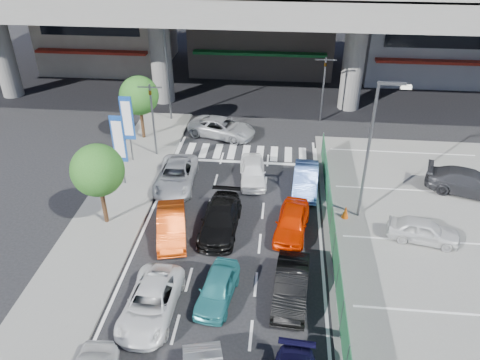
# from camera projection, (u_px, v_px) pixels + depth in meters

# --- Properties ---
(ground) EXTENTS (120.00, 120.00, 0.00)m
(ground) POSITION_uv_depth(u_px,v_px,m) (222.00, 282.00, 22.13)
(ground) COLOR black
(ground) RESTS_ON ground
(parking_lot) EXTENTS (12.00, 28.00, 0.06)m
(parking_lot) POSITION_uv_depth(u_px,v_px,m) (450.00, 268.00, 22.90)
(parking_lot) COLOR slate
(parking_lot) RESTS_ON ground
(sidewalk_left) EXTENTS (4.00, 30.00, 0.12)m
(sidewalk_left) POSITION_uv_depth(u_px,v_px,m) (107.00, 222.00, 26.07)
(sidewalk_left) COLOR slate
(sidewalk_left) RESTS_ON ground
(fence_run) EXTENTS (0.16, 22.00, 1.80)m
(fence_run) POSITION_uv_depth(u_px,v_px,m) (336.00, 261.00, 22.07)
(fence_run) COLOR #1F5C36
(fence_run) RESTS_ON ground
(building_west) EXTENTS (12.00, 10.90, 13.00)m
(building_west) POSITION_uv_depth(u_px,v_px,m) (105.00, 0.00, 47.15)
(building_west) COLOR gray
(building_west) RESTS_ON ground
(building_east) EXTENTS (12.00, 10.90, 12.00)m
(building_east) POSITION_uv_depth(u_px,v_px,m) (430.00, 12.00, 44.76)
(building_east) COLOR gray
(building_east) RESTS_ON ground
(traffic_light_left) EXTENTS (1.60, 1.24, 5.20)m
(traffic_light_left) POSITION_uv_depth(u_px,v_px,m) (151.00, 103.00, 30.75)
(traffic_light_left) COLOR #595B60
(traffic_light_left) RESTS_ON ground
(traffic_light_right) EXTENTS (1.60, 1.24, 5.20)m
(traffic_light_right) POSITION_uv_depth(u_px,v_px,m) (325.00, 74.00, 35.72)
(traffic_light_right) COLOR #595B60
(traffic_light_right) RESTS_ON ground
(street_lamp_right) EXTENTS (1.65, 0.22, 8.00)m
(street_lamp_right) POSITION_uv_depth(u_px,v_px,m) (373.00, 141.00, 24.12)
(street_lamp_right) COLOR #595B60
(street_lamp_right) RESTS_ON ground
(street_lamp_left) EXTENTS (1.65, 0.22, 8.00)m
(street_lamp_left) POSITION_uv_depth(u_px,v_px,m) (169.00, 62.00, 35.41)
(street_lamp_left) COLOR #595B60
(street_lamp_left) RESTS_ON ground
(signboard_near) EXTENTS (0.80, 0.14, 4.70)m
(signboard_near) POSITION_uv_depth(u_px,v_px,m) (119.00, 141.00, 27.90)
(signboard_near) COLOR #595B60
(signboard_near) RESTS_ON ground
(signboard_far) EXTENTS (0.80, 0.14, 4.70)m
(signboard_far) POSITION_uv_depth(u_px,v_px,m) (128.00, 120.00, 30.47)
(signboard_far) COLOR #595B60
(signboard_far) RESTS_ON ground
(tree_near) EXTENTS (2.80, 2.80, 4.80)m
(tree_near) POSITION_uv_depth(u_px,v_px,m) (98.00, 170.00, 24.33)
(tree_near) COLOR #382314
(tree_near) RESTS_ON ground
(tree_far) EXTENTS (2.80, 2.80, 4.80)m
(tree_far) POSITION_uv_depth(u_px,v_px,m) (139.00, 96.00, 33.29)
(tree_far) COLOR #382314
(tree_far) RESTS_ON ground
(sedan_white_mid_left) EXTENTS (2.27, 4.67, 1.28)m
(sedan_white_mid_left) POSITION_uv_depth(u_px,v_px,m) (151.00, 303.00, 20.14)
(sedan_white_mid_left) COLOR white
(sedan_white_mid_left) RESTS_ON ground
(taxi_teal_mid) EXTENTS (1.94, 3.80, 1.24)m
(taxi_teal_mid) POSITION_uv_depth(u_px,v_px,m) (217.00, 288.00, 20.92)
(taxi_teal_mid) COLOR teal
(taxi_teal_mid) RESTS_ON ground
(hatch_black_mid_right) EXTENTS (1.75, 4.28, 1.38)m
(hatch_black_mid_right) POSITION_uv_depth(u_px,v_px,m) (291.00, 286.00, 20.95)
(hatch_black_mid_right) COLOR black
(hatch_black_mid_right) RESTS_ON ground
(taxi_orange_left) EXTENTS (2.36, 4.41, 1.38)m
(taxi_orange_left) POSITION_uv_depth(u_px,v_px,m) (171.00, 226.00, 24.73)
(taxi_orange_left) COLOR #C73B09
(taxi_orange_left) RESTS_ON ground
(sedan_black_mid) EXTENTS (2.08, 4.81, 1.38)m
(sedan_black_mid) POSITION_uv_depth(u_px,v_px,m) (221.00, 219.00, 25.22)
(sedan_black_mid) COLOR black
(sedan_black_mid) RESTS_ON ground
(taxi_orange_right) EXTENTS (2.16, 4.23, 1.38)m
(taxi_orange_right) POSITION_uv_depth(u_px,v_px,m) (292.00, 222.00, 25.02)
(taxi_orange_right) COLOR red
(taxi_orange_right) RESTS_ON ground
(wagon_silver_front_left) EXTENTS (2.51, 5.07, 1.38)m
(wagon_silver_front_left) POSITION_uv_depth(u_px,v_px,m) (176.00, 176.00, 29.09)
(wagon_silver_front_left) COLOR #B5B7BD
(wagon_silver_front_left) RESTS_ON ground
(sedan_white_front_mid) EXTENTS (2.03, 4.11, 1.35)m
(sedan_white_front_mid) POSITION_uv_depth(u_px,v_px,m) (253.00, 171.00, 29.60)
(sedan_white_front_mid) COLOR white
(sedan_white_front_mid) RESTS_ON ground
(kei_truck_front_right) EXTENTS (1.71, 4.27, 1.38)m
(kei_truck_front_right) POSITION_uv_depth(u_px,v_px,m) (306.00, 180.00, 28.70)
(kei_truck_front_right) COLOR #608CE9
(kei_truck_front_right) RESTS_ON ground
(crossing_wagon_silver) EXTENTS (5.49, 3.70, 1.40)m
(crossing_wagon_silver) POSITION_uv_depth(u_px,v_px,m) (222.00, 128.00, 35.03)
(crossing_wagon_silver) COLOR #A0A3A7
(crossing_wagon_silver) RESTS_ON ground
(parked_sedan_white) EXTENTS (3.89, 2.21, 1.25)m
(parked_sedan_white) POSITION_uv_depth(u_px,v_px,m) (424.00, 230.00, 24.40)
(parked_sedan_white) COLOR silver
(parked_sedan_white) RESTS_ON parking_lot
(parked_sedan_dgrey) EXTENTS (5.39, 3.37, 1.45)m
(parked_sedan_dgrey) POSITION_uv_depth(u_px,v_px,m) (469.00, 183.00, 28.23)
(parked_sedan_dgrey) COLOR #2E2F33
(parked_sedan_dgrey) RESTS_ON parking_lot
(traffic_cone) EXTENTS (0.52, 0.52, 0.76)m
(traffic_cone) POSITION_uv_depth(u_px,v_px,m) (345.00, 212.00, 26.22)
(traffic_cone) COLOR #EC570D
(traffic_cone) RESTS_ON parking_lot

